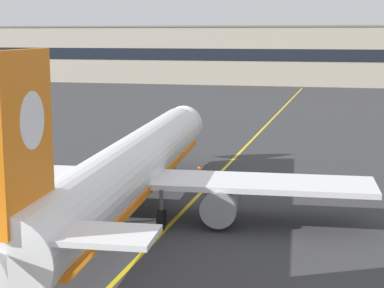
% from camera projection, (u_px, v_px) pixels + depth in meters
% --- Properties ---
extents(taxiway_centreline, '(4.26, 179.96, 0.01)m').
position_uv_depth(taxiway_centreline, '(221.00, 172.00, 56.53)').
color(taxiway_centreline, yellow).
rests_on(taxiway_centreline, ground).
extents(airliner_foreground, '(32.24, 41.52, 11.65)m').
position_uv_depth(airliner_foreground, '(128.00, 170.00, 41.63)').
color(airliner_foreground, white).
rests_on(airliner_foreground, ground).
extents(safety_cone_by_nose_gear, '(0.44, 0.44, 0.55)m').
position_uv_depth(safety_cone_by_nose_gear, '(200.00, 165.00, 58.17)').
color(safety_cone_by_nose_gear, orange).
rests_on(safety_cone_by_nose_gear, ground).
extents(terminal_building, '(169.52, 12.40, 14.05)m').
position_uv_depth(terminal_building, '(310.00, 55.00, 150.21)').
color(terminal_building, '#B2A893').
rests_on(terminal_building, ground).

